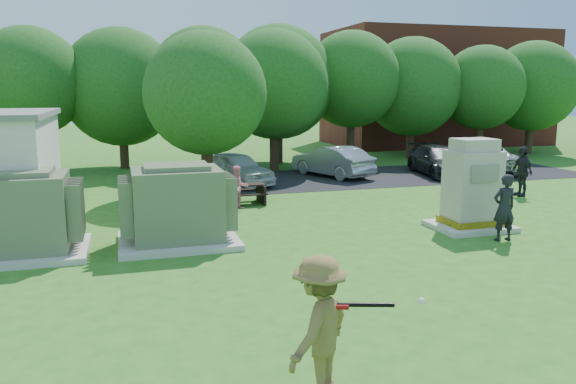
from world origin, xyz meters
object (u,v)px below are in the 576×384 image
object	(u,v)px
transformer_right	(178,207)
generator_cabinet	(472,190)
picnic_table	(241,192)
person_walking_right	(522,171)
car_dark	(439,161)
person_by_generator	(504,208)
person_at_picnic	(238,188)
transformer_left	(20,216)
car_silver_b	(483,158)
car_silver_a	(332,161)
car_white	(236,168)
batter	(319,328)

from	to	relation	value
transformer_right	generator_cabinet	size ratio (longest dim) A/B	1.16
picnic_table	person_walking_right	world-z (taller)	person_walking_right
transformer_right	car_dark	bearing A→B (deg)	33.66
generator_cabinet	person_by_generator	distance (m)	1.38
person_by_generator	person_at_picnic	distance (m)	8.30
car_dark	transformer_left	bearing A→B (deg)	-143.59
transformer_right	picnic_table	xyz separation A→B (m)	(2.62, 4.57, -0.54)
car_silver_b	person_at_picnic	bearing A→B (deg)	41.04
transformer_right	car_silver_a	size ratio (longest dim) A/B	0.71
transformer_right	car_silver_b	size ratio (longest dim) A/B	0.61
person_at_picnic	car_white	size ratio (longest dim) A/B	0.36
car_white	car_dark	size ratio (longest dim) A/B	0.87
person_at_picnic	car_silver_b	world-z (taller)	person_at_picnic
transformer_left	person_walking_right	xyz separation A→B (m)	(16.64, 3.07, -0.04)
generator_cabinet	car_white	bearing A→B (deg)	117.62
transformer_right	car_dark	world-z (taller)	transformer_right
car_white	transformer_right	bearing A→B (deg)	-132.70
transformer_left	person_at_picnic	size ratio (longest dim) A/B	2.06
generator_cabinet	person_at_picnic	distance (m)	7.37
person_walking_right	car_silver_a	xyz separation A→B (m)	(-5.07, 6.49, -0.23)
picnic_table	person_walking_right	distance (m)	10.45
car_silver_a	car_dark	distance (m)	5.02
generator_cabinet	batter	xyz separation A→B (m)	(-7.15, -7.20, -0.18)
picnic_table	car_dark	bearing A→B (deg)	21.18
picnic_table	person_by_generator	world-z (taller)	person_by_generator
transformer_left	car_silver_b	size ratio (longest dim) A/B	0.61
person_walking_right	car_silver_b	distance (m)	6.21
picnic_table	car_white	xyz separation A→B (m)	(0.62, 4.06, 0.25)
person_walking_right	car_silver_a	size ratio (longest dim) A/B	0.44
generator_cabinet	batter	bearing A→B (deg)	-134.80
picnic_table	person_at_picnic	size ratio (longest dim) A/B	1.12
car_silver_a	car_white	bearing A→B (deg)	-10.29
generator_cabinet	picnic_table	xyz separation A→B (m)	(-5.54, 5.33, -0.69)
transformer_left	person_walking_right	world-z (taller)	transformer_left
person_at_picnic	car_white	world-z (taller)	person_at_picnic
batter	transformer_right	bearing A→B (deg)	-124.60
car_silver_b	car_silver_a	bearing A→B (deg)	13.91
car_white	generator_cabinet	bearing A→B (deg)	-84.52
batter	person_at_picnic	bearing A→B (deg)	-138.22
person_by_generator	person_walking_right	world-z (taller)	person_walking_right
transformer_left	person_by_generator	bearing A→B (deg)	-10.07
generator_cabinet	car_dark	size ratio (longest dim) A/B	0.56
transformer_left	car_dark	size ratio (longest dim) A/B	0.65
person_by_generator	person_at_picnic	bearing A→B (deg)	-44.17
person_by_generator	car_dark	size ratio (longest dim) A/B	0.38
picnic_table	car_white	bearing A→B (deg)	81.28
picnic_table	car_white	size ratio (longest dim) A/B	0.41
batter	car_silver_b	distance (m)	22.07
generator_cabinet	batter	size ratio (longest dim) A/B	1.35
transformer_right	car_white	distance (m)	9.22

